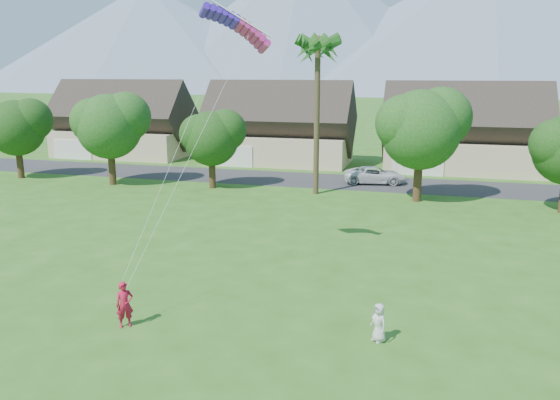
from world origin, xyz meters
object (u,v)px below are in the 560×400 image
(kite_flyer, at_px, (125,305))
(parafoil_kite, at_px, (237,24))
(watcher, at_px, (379,323))
(parked_car, at_px, (375,175))

(kite_flyer, distance_m, parafoil_kite, 13.48)
(watcher, height_order, parked_car, parked_car)
(watcher, height_order, parafoil_kite, parafoil_kite)
(parafoil_kite, bearing_deg, parked_car, 53.38)
(watcher, relative_size, parafoil_kite, 0.40)
(parked_car, relative_size, parafoil_kite, 1.46)
(kite_flyer, height_order, parafoil_kite, parafoil_kite)
(kite_flyer, relative_size, watcher, 1.24)
(parked_car, distance_m, parafoil_kite, 26.11)
(watcher, distance_m, parked_car, 29.58)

